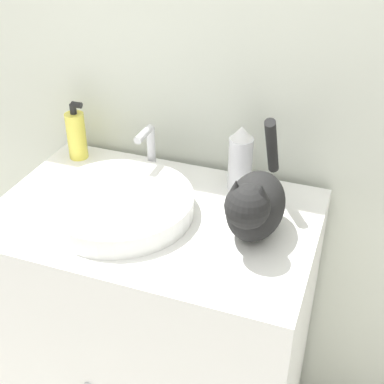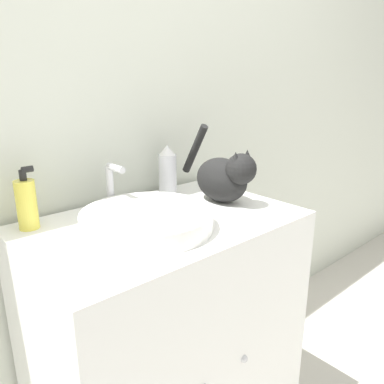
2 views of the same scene
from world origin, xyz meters
The scene contains 7 objects.
wall_back centered at (0.00, 0.59, 1.25)m, with size 6.00×0.05×2.50m.
vanity_cabinet centered at (0.00, 0.27, 0.43)m, with size 0.84×0.56×0.87m.
sink_basin centered at (-0.08, 0.24, 0.90)m, with size 0.38×0.38×0.06m.
faucet centered at (-0.08, 0.44, 0.94)m, with size 0.14×0.10×0.16m.
cat centered at (0.26, 0.27, 0.96)m, with size 0.14×0.34×0.26m.
soap_bottle centered at (-0.34, 0.47, 0.94)m, with size 0.06×0.06×0.18m.
spray_bottle centered at (0.17, 0.47, 0.96)m, with size 0.07×0.07×0.19m.
Camera 1 is at (0.48, -0.76, 1.66)m, focal length 50.00 mm.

